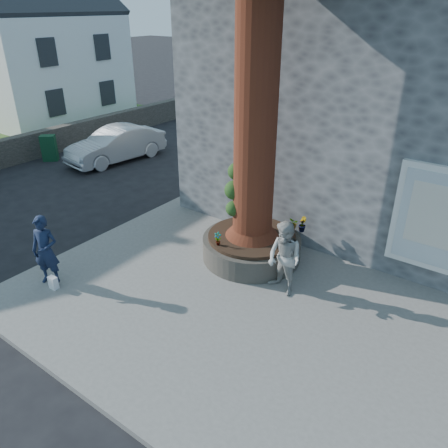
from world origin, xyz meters
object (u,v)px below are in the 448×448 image
Objects in this scene: planter at (251,246)px; a_board_sign at (49,148)px; woman at (284,259)px; man at (46,250)px; car_silver at (116,144)px.

a_board_sign reaches higher than planter.
woman reaches higher than planter.
man is 1.56× the size of a_board_sign.
a_board_sign is at bearing -137.03° from car_silver.
man reaches higher than car_silver.
car_silver is (-9.63, 4.01, -0.27)m from woman.
car_silver is at bearing -7.25° from a_board_sign.
woman reaches higher than a_board_sign.
man is 0.40× the size of car_silver.
woman reaches higher than man.
a_board_sign is at bearing -174.60° from woman.
a_board_sign is at bearing 118.11° from man.
woman is at bearing -15.48° from car_silver.
car_silver reaches higher than a_board_sign.
car_silver is 3.93× the size of a_board_sign.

